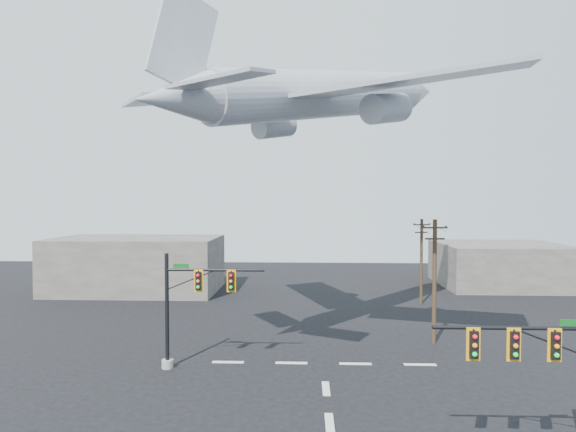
{
  "coord_description": "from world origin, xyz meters",
  "views": [
    {
      "loc": [
        -1.09,
        -17.78,
        10.28
      ],
      "look_at": [
        -1.95,
        5.0,
        9.48
      ],
      "focal_mm": 30.0,
      "sensor_mm": 36.0,
      "label": 1
    }
  ],
  "objects_px": {
    "signal_mast_far": "(187,307)",
    "utility_pole_b": "(421,260)",
    "signal_mast_near": "(553,380)",
    "airliner": "(326,95)",
    "utility_pole_a": "(434,279)"
  },
  "relations": [
    {
      "from": "signal_mast_far",
      "to": "utility_pole_b",
      "type": "bearing_deg",
      "value": 45.33
    },
    {
      "from": "signal_mast_near",
      "to": "utility_pole_b",
      "type": "xyz_separation_m",
      "value": [
        2.2,
        29.45,
        0.73
      ]
    },
    {
      "from": "signal_mast_near",
      "to": "signal_mast_far",
      "type": "height_order",
      "value": "signal_mast_far"
    },
    {
      "from": "signal_mast_near",
      "to": "airliner",
      "type": "relative_size",
      "value": 0.26
    },
    {
      "from": "signal_mast_near",
      "to": "airliner",
      "type": "distance_m",
      "value": 21.91
    },
    {
      "from": "utility_pole_a",
      "to": "signal_mast_far",
      "type": "bearing_deg",
      "value": -163.07
    },
    {
      "from": "signal_mast_far",
      "to": "utility_pole_b",
      "type": "relative_size",
      "value": 0.84
    },
    {
      "from": "signal_mast_far",
      "to": "airliner",
      "type": "relative_size",
      "value": 0.29
    },
    {
      "from": "utility_pole_a",
      "to": "utility_pole_b",
      "type": "height_order",
      "value": "utility_pole_a"
    },
    {
      "from": "signal_mast_near",
      "to": "utility_pole_a",
      "type": "relative_size",
      "value": 0.73
    },
    {
      "from": "utility_pole_a",
      "to": "utility_pole_b",
      "type": "xyz_separation_m",
      "value": [
        2.15,
        12.92,
        -0.26
      ]
    },
    {
      "from": "signal_mast_near",
      "to": "utility_pole_a",
      "type": "height_order",
      "value": "utility_pole_a"
    },
    {
      "from": "signal_mast_far",
      "to": "utility_pole_a",
      "type": "relative_size",
      "value": 0.79
    },
    {
      "from": "utility_pole_b",
      "to": "airliner",
      "type": "relative_size",
      "value": 0.34
    },
    {
      "from": "signal_mast_near",
      "to": "utility_pole_b",
      "type": "bearing_deg",
      "value": 85.73
    }
  ]
}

